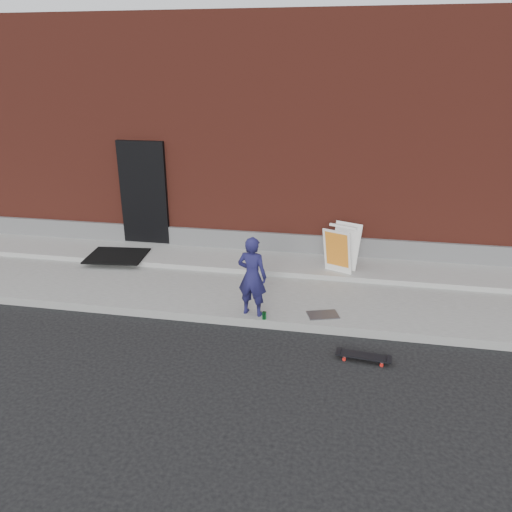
% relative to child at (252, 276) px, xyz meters
% --- Properties ---
extents(ground, '(80.00, 80.00, 0.00)m').
position_rel_child_xyz_m(ground, '(-0.35, -0.20, -0.82)').
color(ground, black).
rests_on(ground, ground).
extents(sidewalk, '(20.00, 3.00, 0.15)m').
position_rel_child_xyz_m(sidewalk, '(-0.35, 1.30, -0.75)').
color(sidewalk, gray).
rests_on(sidewalk, ground).
extents(apron, '(20.00, 1.20, 0.10)m').
position_rel_child_xyz_m(apron, '(-0.35, 2.20, -0.62)').
color(apron, gray).
rests_on(apron, sidewalk).
extents(building, '(20.00, 8.10, 5.00)m').
position_rel_child_xyz_m(building, '(-0.35, 6.79, 1.67)').
color(building, maroon).
rests_on(building, ground).
extents(child, '(0.54, 0.40, 1.35)m').
position_rel_child_xyz_m(child, '(0.00, 0.00, 0.00)').
color(child, '#1C1B4C').
rests_on(child, sidewalk).
extents(skateboard, '(0.78, 0.28, 0.09)m').
position_rel_child_xyz_m(skateboard, '(1.81, -0.85, -0.75)').
color(skateboard, red).
rests_on(skateboard, ground).
extents(pizza_sign, '(0.76, 0.81, 0.92)m').
position_rel_child_xyz_m(pizza_sign, '(1.38, 1.91, -0.12)').
color(pizza_sign, white).
rests_on(pizza_sign, apron).
extents(soda_can, '(0.09, 0.09, 0.13)m').
position_rel_child_xyz_m(soda_can, '(0.23, -0.15, -0.61)').
color(soda_can, '#16712E').
rests_on(soda_can, sidewalk).
extents(doormat, '(1.27, 1.06, 0.03)m').
position_rel_child_xyz_m(doormat, '(-3.25, 1.80, -0.56)').
color(doormat, black).
rests_on(doormat, apron).
extents(utility_plate, '(0.57, 0.46, 0.01)m').
position_rel_child_xyz_m(utility_plate, '(1.16, 0.16, -0.67)').
color(utility_plate, '#515256').
rests_on(utility_plate, sidewalk).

